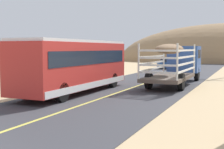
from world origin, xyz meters
name	(u,v)px	position (x,y,z in m)	size (l,w,h in m)	color
livestock_truck	(179,60)	(2.29, 19.82, 1.79)	(2.53, 9.70, 3.02)	#3359A5
bus	(75,65)	(-2.39, 11.74, 1.75)	(2.54, 10.00, 3.21)	red
car_far	(168,63)	(-2.67, 37.01, 0.69)	(1.80, 4.40, 1.46)	#264C8C
boulder_far_horizon	(59,74)	(-8.50, 19.16, 0.44)	(0.98, 1.12, 0.87)	#84705B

